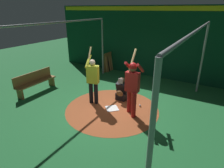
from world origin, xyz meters
TOP-DOWN VIEW (x-y plane):
  - ground_plane at (0.00, 0.00)m, footprint 27.29×27.29m
  - dirt_circle at (0.00, 0.00)m, footprint 3.29×3.29m
  - home_plate at (0.00, 0.00)m, footprint 0.59×0.59m
  - batter at (-0.02, 0.74)m, footprint 0.68×0.49m
  - catcher at (-0.81, -0.04)m, footprint 0.58×0.40m
  - visitor at (-0.05, -0.82)m, footprint 0.55×0.56m
  - back_wall at (-4.11, 0.00)m, footprint 0.23×11.29m
  - cage_frame at (0.00, 0.00)m, footprint 6.35×4.87m
  - bat_rack at (-3.86, -2.38)m, footprint 1.18×0.21m
  - bench at (0.32, -3.58)m, footprint 1.85×0.36m
  - baseball_0 at (-0.65, 0.80)m, footprint 0.07×0.07m

SIDE VIEW (x-z plane):
  - ground_plane at x=0.00m, z-range 0.00..0.00m
  - dirt_circle at x=0.00m, z-range 0.00..0.01m
  - home_plate at x=0.00m, z-range 0.01..0.02m
  - baseball_0 at x=-0.65m, z-range 0.01..0.08m
  - catcher at x=-0.81m, z-range -0.10..0.81m
  - bench at x=0.32m, z-range 0.02..0.87m
  - bat_rack at x=-3.86m, z-range -0.03..1.02m
  - visitor at x=-0.05m, z-range -0.05..2.00m
  - batter at x=-0.02m, z-range 0.03..2.17m
  - back_wall at x=-4.11m, z-range 0.01..3.49m
  - cage_frame at x=0.00m, z-range 0.63..3.52m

